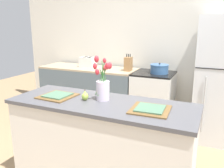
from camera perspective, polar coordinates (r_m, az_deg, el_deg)
back_wall at (r=4.05m, az=10.42°, el=10.01°), size 5.20×0.08×2.70m
kitchen_island at (r=2.45m, az=-2.49°, el=-14.40°), size 1.80×0.66×0.90m
back_counter at (r=4.23m, az=-5.57°, el=-2.04°), size 1.68×0.60×0.91m
stove_range at (r=3.81m, az=9.81°, el=-4.01°), size 0.60×0.61×0.91m
refrigerator at (r=3.59m, az=24.89°, el=0.74°), size 0.68×0.67×1.74m
flower_vase at (r=2.29m, az=-2.25°, el=-0.41°), size 0.18×0.19×0.43m
pear_figurine at (r=2.32m, az=-6.51°, el=-2.88°), size 0.07×0.07×0.11m
plate_setting_left at (r=2.49m, az=-12.97°, el=-2.75°), size 0.35×0.35×0.02m
plate_setting_right at (r=2.07m, az=9.16°, el=-5.99°), size 0.35×0.35×0.02m
toaster at (r=4.16m, az=-5.88°, el=5.29°), size 0.28×0.18×0.17m
cooking_pot at (r=3.65m, az=11.32°, el=3.59°), size 0.28×0.28×0.16m
knife_block at (r=3.78m, az=3.93°, el=4.84°), size 0.10×0.14×0.27m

